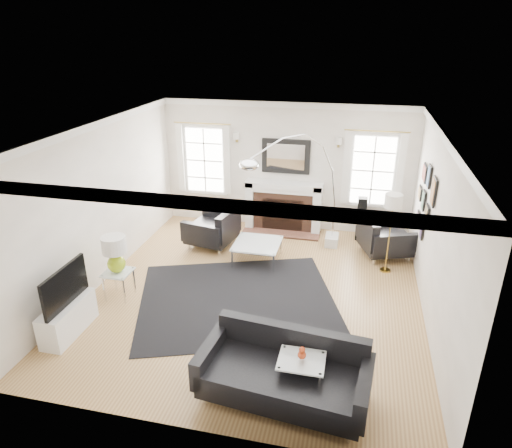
% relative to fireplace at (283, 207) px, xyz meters
% --- Properties ---
extents(floor, '(6.00, 6.00, 0.00)m').
position_rel_fireplace_xyz_m(floor, '(0.00, -2.79, -0.54)').
color(floor, '#96693F').
rests_on(floor, ground).
extents(back_wall, '(5.50, 0.04, 2.80)m').
position_rel_fireplace_xyz_m(back_wall, '(0.00, 0.21, 0.86)').
color(back_wall, white).
rests_on(back_wall, floor).
extents(front_wall, '(5.50, 0.04, 2.80)m').
position_rel_fireplace_xyz_m(front_wall, '(0.00, -5.79, 0.86)').
color(front_wall, white).
rests_on(front_wall, floor).
extents(left_wall, '(0.04, 6.00, 2.80)m').
position_rel_fireplace_xyz_m(left_wall, '(-2.75, -2.79, 0.86)').
color(left_wall, white).
rests_on(left_wall, floor).
extents(right_wall, '(0.04, 6.00, 2.80)m').
position_rel_fireplace_xyz_m(right_wall, '(2.75, -2.79, 0.86)').
color(right_wall, white).
rests_on(right_wall, floor).
extents(ceiling, '(5.50, 6.00, 0.02)m').
position_rel_fireplace_xyz_m(ceiling, '(0.00, -2.79, 2.26)').
color(ceiling, white).
rests_on(ceiling, back_wall).
extents(crown_molding, '(5.50, 6.00, 0.12)m').
position_rel_fireplace_xyz_m(crown_molding, '(0.00, -2.79, 2.20)').
color(crown_molding, white).
rests_on(crown_molding, back_wall).
extents(fireplace, '(1.70, 0.69, 1.11)m').
position_rel_fireplace_xyz_m(fireplace, '(0.00, 0.00, 0.00)').
color(fireplace, white).
rests_on(fireplace, floor).
extents(mantel_mirror, '(1.05, 0.07, 0.75)m').
position_rel_fireplace_xyz_m(mantel_mirror, '(0.00, 0.16, 1.11)').
color(mantel_mirror, black).
rests_on(mantel_mirror, back_wall).
extents(window_left, '(1.24, 0.15, 1.62)m').
position_rel_fireplace_xyz_m(window_left, '(-1.85, 0.16, 0.92)').
color(window_left, white).
rests_on(window_left, back_wall).
extents(window_right, '(1.24, 0.15, 1.62)m').
position_rel_fireplace_xyz_m(window_right, '(1.85, 0.16, 0.92)').
color(window_right, white).
rests_on(window_right, back_wall).
extents(gallery_wall, '(0.04, 1.73, 1.29)m').
position_rel_fireplace_xyz_m(gallery_wall, '(2.72, -1.50, 0.99)').
color(gallery_wall, black).
rests_on(gallery_wall, right_wall).
extents(tv_unit, '(0.35, 1.00, 1.09)m').
position_rel_fireplace_xyz_m(tv_unit, '(-2.44, -4.49, -0.21)').
color(tv_unit, white).
rests_on(tv_unit, floor).
extents(area_rug, '(3.91, 3.58, 0.01)m').
position_rel_fireplace_xyz_m(area_rug, '(-0.25, -3.07, -0.54)').
color(area_rug, black).
rests_on(area_rug, floor).
extents(sofa, '(2.12, 1.14, 0.66)m').
position_rel_fireplace_xyz_m(sofa, '(0.88, -5.05, -0.18)').
color(sofa, black).
rests_on(sofa, floor).
extents(armchair_left, '(1.07, 1.15, 0.68)m').
position_rel_fireplace_xyz_m(armchair_left, '(-1.23, -1.17, -0.16)').
color(armchair_left, black).
rests_on(armchair_left, floor).
extents(armchair_right, '(1.18, 1.25, 0.68)m').
position_rel_fireplace_xyz_m(armchair_right, '(2.14, -0.85, -0.16)').
color(armchair_right, black).
rests_on(armchair_right, floor).
extents(coffee_table, '(0.88, 0.88, 0.39)m').
position_rel_fireplace_xyz_m(coffee_table, '(-0.23, -1.63, -0.18)').
color(coffee_table, silver).
rests_on(coffee_table, floor).
extents(side_table_left, '(0.44, 0.44, 0.48)m').
position_rel_fireplace_xyz_m(side_table_left, '(-2.20, -3.42, -0.16)').
color(side_table_left, silver).
rests_on(side_table_left, floor).
extents(nesting_table, '(0.55, 0.46, 0.60)m').
position_rel_fireplace_xyz_m(nesting_table, '(1.08, -5.07, -0.06)').
color(nesting_table, silver).
rests_on(nesting_table, floor).
extents(gourd_lamp, '(0.40, 0.40, 0.64)m').
position_rel_fireplace_xyz_m(gourd_lamp, '(-2.20, -3.42, 0.31)').
color(gourd_lamp, '#9CBE17').
rests_on(gourd_lamp, side_table_left).
extents(orange_vase, '(0.10, 0.10, 0.16)m').
position_rel_fireplace_xyz_m(orange_vase, '(1.08, -5.07, 0.15)').
color(orange_vase, '#BD3C18').
rests_on(orange_vase, nesting_table).
extents(arc_floor_lamp, '(1.78, 1.65, 2.52)m').
position_rel_fireplace_xyz_m(arc_floor_lamp, '(0.40, -1.19, 0.82)').
color(arc_floor_lamp, silver).
rests_on(arc_floor_lamp, floor).
extents(stick_floor_lamp, '(0.31, 0.31, 1.52)m').
position_rel_fireplace_xyz_m(stick_floor_lamp, '(2.20, -1.49, 0.78)').
color(stick_floor_lamp, '#AF913C').
rests_on(stick_floor_lamp, floor).
extents(speaker_tower, '(0.19, 0.19, 0.94)m').
position_rel_fireplace_xyz_m(speaker_tower, '(1.70, -0.14, -0.07)').
color(speaker_tower, black).
rests_on(speaker_tower, floor).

